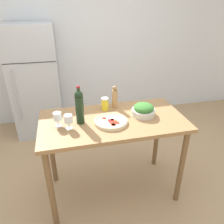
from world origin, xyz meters
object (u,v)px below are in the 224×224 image
Objects in this scene: wine_glass_near at (68,119)px; wine_bottle at (79,106)px; salt_canister at (105,104)px; wine_glass_far at (57,117)px; homemade_pizza at (111,121)px; pepper_mill at (115,97)px; salad_bowl at (144,110)px; refrigerator at (36,82)px.

wine_bottle is at bearing 35.05° from wine_glass_near.
salt_canister is (0.39, 0.29, -0.03)m from wine_glass_near.
homemade_pizza is (0.48, -0.06, -0.08)m from wine_glass_far.
wine_glass_near is 0.55× the size of pepper_mill.
pepper_mill reaches higher than salad_bowl.
homemade_pizza is (-0.12, -0.32, -0.10)m from pepper_mill.
homemade_pizza is at bearing -7.06° from wine_glass_far.
salt_canister reaches higher than salad_bowl.
refrigerator is 1.63m from pepper_mill.
wine_glass_near is (0.42, -1.66, 0.18)m from refrigerator.
pepper_mill is 0.34m from salad_bowl.
wine_glass_near is 0.57× the size of salad_bowl.
wine_bottle is 0.64m from salad_bowl.
salad_bowl is (0.63, 0.01, -0.12)m from wine_bottle.
salt_canister is (0.28, 0.21, -0.10)m from wine_bottle.
homemade_pizza is (0.28, -0.07, -0.16)m from wine_bottle.
wine_bottle is 0.22m from wine_glass_far.
pepper_mill is at bearing -55.19° from refrigerator.
wine_bottle is 2.73× the size of salt_canister.
wine_glass_near is at bearing -173.33° from salad_bowl.
wine_glass_far is 0.57× the size of salad_bowl.
wine_bottle is at bearing -142.66° from salt_canister.
wine_glass_near is 0.49m from salt_canister.
refrigerator is 1.84m from homemade_pizza.
wine_bottle reaches higher than wine_glass_far.
salad_bowl is at bearing -30.21° from salt_canister.
refrigerator is 5.36× the size of homemade_pizza.
salad_bowl is at bearing -45.42° from pepper_mill.
refrigerator is 12.49× the size of wine_glass_far.
refrigerator reaches higher than wine_glass_near.
salt_canister is (0.00, 0.28, 0.05)m from homemade_pizza.
homemade_pizza is (-0.35, -0.08, -0.04)m from salad_bowl.
wine_glass_near is 0.43× the size of homemade_pizza.
pepper_mill is at bearing 23.45° from wine_glass_far.
homemade_pizza is at bearing -90.35° from salt_canister.
wine_glass_near is 0.75m from salad_bowl.
wine_glass_near is 0.60m from pepper_mill.
pepper_mill reaches higher than salt_canister.
salt_canister is (0.81, -1.36, 0.15)m from refrigerator.
pepper_mill reaches higher than wine_glass_near.
pepper_mill is at bearing 17.32° from salt_canister.
wine_bottle is at bearing 165.65° from homemade_pizza.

